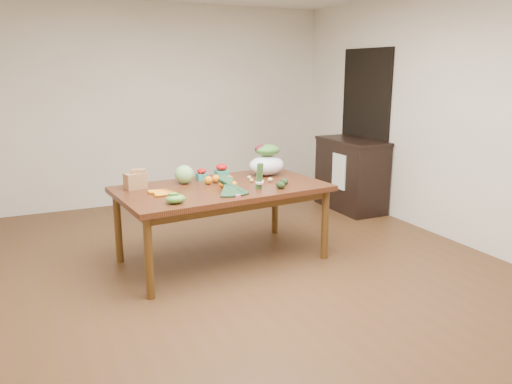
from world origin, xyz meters
name	(u,v)px	position (x,y,z in m)	size (l,w,h in m)	color
floor	(243,277)	(0.00, 0.00, 0.00)	(6.00, 6.00, 0.00)	#4E2F1A
room_walls	(242,129)	(0.00, 0.00, 1.35)	(5.02, 6.02, 2.70)	silver
dining_table	(223,224)	(-0.01, 0.47, 0.38)	(1.95, 1.08, 0.75)	#512512
doorway_dark	(364,129)	(2.48, 1.60, 1.05)	(0.02, 1.00, 2.10)	black
cabinet	(351,174)	(2.22, 1.49, 0.47)	(0.52, 1.02, 0.94)	black
dish_towel	(339,171)	(1.96, 1.40, 0.55)	(0.02, 0.28, 0.45)	white
paper_bag	(135,179)	(-0.78, 0.73, 0.84)	(0.25, 0.21, 0.18)	#9B6245
cabbage	(184,174)	(-0.30, 0.73, 0.84)	(0.18, 0.18, 0.18)	#88BA6B
strawberry_basket_a	(202,175)	(-0.09, 0.82, 0.80)	(0.10, 0.10, 0.09)	red
strawberry_basket_b	(222,172)	(0.12, 0.82, 0.81)	(0.12, 0.12, 0.11)	red
orange_a	(208,180)	(-0.10, 0.60, 0.79)	(0.08, 0.08, 0.08)	orange
orange_b	(216,179)	(-0.01, 0.63, 0.79)	(0.08, 0.08, 0.08)	orange
orange_c	(230,179)	(0.11, 0.56, 0.79)	(0.07, 0.07, 0.07)	#F15F0E
mandarin_cluster	(228,182)	(0.03, 0.41, 0.80)	(0.18, 0.18, 0.09)	orange
carrots	(163,192)	(-0.59, 0.42, 0.76)	(0.22, 0.24, 0.03)	orange
snap_pea_bag	(175,199)	(-0.58, 0.05, 0.79)	(0.17, 0.13, 0.08)	#5A9632
kale_bunch	(232,186)	(-0.04, 0.13, 0.83)	(0.32, 0.40, 0.16)	black
asparagus_bundle	(259,176)	(0.27, 0.21, 0.88)	(0.08, 0.08, 0.25)	#4B7837
potato_a	(252,180)	(0.32, 0.51, 0.77)	(0.04, 0.04, 0.04)	tan
potato_b	(262,181)	(0.39, 0.42, 0.77)	(0.05, 0.04, 0.04)	tan
potato_c	(258,178)	(0.42, 0.56, 0.77)	(0.05, 0.04, 0.04)	tan
potato_d	(249,178)	(0.35, 0.63, 0.77)	(0.05, 0.04, 0.04)	tan
potato_e	(270,180)	(0.49, 0.44, 0.77)	(0.05, 0.05, 0.04)	#DAB57E
avocado_a	(280,185)	(0.45, 0.14, 0.79)	(0.07, 0.11, 0.07)	black
avocado_b	(284,182)	(0.56, 0.27, 0.78)	(0.06, 0.10, 0.06)	black
salad_bag	(267,161)	(0.60, 0.75, 0.90)	(0.38, 0.28, 0.29)	silver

